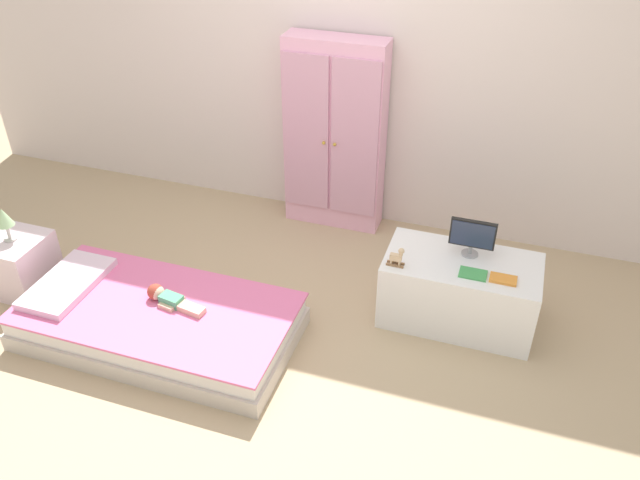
% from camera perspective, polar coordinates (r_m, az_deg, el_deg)
% --- Properties ---
extents(ground_plane, '(10.00, 10.00, 0.02)m').
position_cam_1_polar(ground_plane, '(3.91, -4.30, -9.01)').
color(ground_plane, tan).
extents(back_wall, '(6.40, 0.05, 2.70)m').
position_cam_1_polar(back_wall, '(4.53, 2.81, 17.34)').
color(back_wall, silver).
rests_on(back_wall, ground_plane).
extents(bed, '(1.62, 0.82, 0.23)m').
position_cam_1_polar(bed, '(3.97, -14.09, -7.01)').
color(bed, beige).
rests_on(bed, ground_plane).
extents(pillow, '(0.32, 0.59, 0.05)m').
position_cam_1_polar(pillow, '(4.21, -21.47, -3.57)').
color(pillow, silver).
rests_on(pillow, bed).
extents(doll, '(0.39, 0.15, 0.10)m').
position_cam_1_polar(doll, '(3.90, -13.55, -4.91)').
color(doll, '#4CA375').
rests_on(doll, bed).
extents(nightstand, '(0.38, 0.38, 0.38)m').
position_cam_1_polar(nightstand, '(4.61, -25.15, -1.92)').
color(nightstand, silver).
rests_on(nightstand, ground_plane).
extents(table_lamp, '(0.11, 0.11, 0.23)m').
position_cam_1_polar(table_lamp, '(4.44, -26.22, 1.72)').
color(table_lamp, '#B7B2AD').
rests_on(table_lamp, nightstand).
extents(wardrobe, '(0.71, 0.26, 1.41)m').
position_cam_1_polar(wardrobe, '(4.64, 1.31, 9.22)').
color(wardrobe, '#EFADCC').
rests_on(wardrobe, ground_plane).
extents(tv_stand, '(0.91, 0.49, 0.44)m').
position_cam_1_polar(tv_stand, '(4.00, 12.22, -4.42)').
color(tv_stand, white).
rests_on(tv_stand, ground_plane).
extents(tv_monitor, '(0.27, 0.10, 0.24)m').
position_cam_1_polar(tv_monitor, '(3.86, 13.36, 0.38)').
color(tv_monitor, '#99999E').
rests_on(tv_monitor, tv_stand).
extents(rocking_horse_toy, '(0.10, 0.04, 0.12)m').
position_cam_1_polar(rocking_horse_toy, '(3.74, 6.87, -1.51)').
color(rocking_horse_toy, '#8E6642').
rests_on(rocking_horse_toy, tv_stand).
extents(book_green, '(0.16, 0.11, 0.01)m').
position_cam_1_polar(book_green, '(3.77, 13.40, -2.93)').
color(book_green, '#429E51').
rests_on(book_green, tv_stand).
extents(book_orange, '(0.15, 0.09, 0.02)m').
position_cam_1_polar(book_orange, '(3.77, 15.93, -3.36)').
color(book_orange, orange).
rests_on(book_orange, tv_stand).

